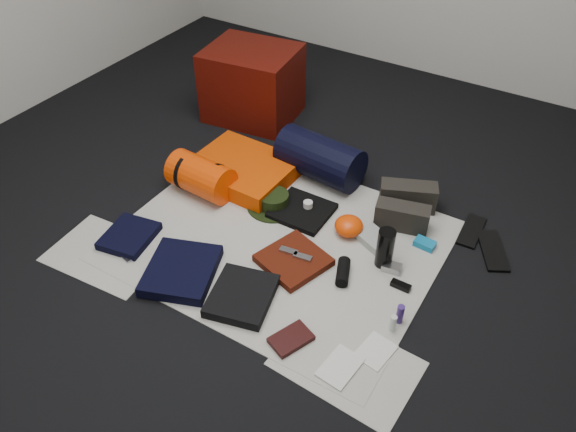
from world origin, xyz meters
The scene contains 37 objects.
floor centered at (0.00, 0.00, -0.01)m, with size 4.50×4.50×0.02m, color black.
newspaper_mat centered at (0.00, 0.00, 0.00)m, with size 1.60×1.30×0.01m, color silver.
newspaper_sheet_front_left centered at (-0.70, -0.55, 0.00)m, with size 0.58×0.40×0.00m, color silver.
newspaper_sheet_front_right centered at (0.65, -0.50, 0.00)m, with size 0.58×0.40×0.00m, color silver.
red_cabinet centered at (-0.83, 1.00, 0.24)m, with size 0.58×0.48×0.48m, color #4B0C05.
sleeping_pad centered at (-0.48, 0.36, 0.06)m, with size 0.58×0.47×0.10m, color #DC4102.
stuff_sack centered at (-0.60, 0.11, 0.11)m, with size 0.22×0.22×0.37m, color #E33903.
sack_strap_left centered at (-0.70, 0.11, 0.11)m, with size 0.22×0.22×0.03m, color black.
sack_strap_right centered at (-0.50, 0.11, 0.11)m, with size 0.22×0.22×0.03m, color black.
navy_duffel centered at (-0.09, 0.60, 0.14)m, with size 0.26×0.26×0.50m, color black.
boonie_brim centered at (-0.17, 0.22, 0.01)m, with size 0.30×0.30×0.01m, color black.
boonie_crown centered at (-0.17, 0.22, 0.05)m, with size 0.17×0.17×0.07m, color black.
hiking_boot_left centered at (0.47, 0.60, 0.08)m, with size 0.31×0.12×0.15m, color #28241F.
hiking_boot_right centered at (0.50, 0.43, 0.08)m, with size 0.28×0.11×0.14m, color #28241F.
flip_flop_left centered at (0.84, 0.59, 0.01)m, with size 0.10×0.27×0.01m, color black.
flip_flop_right centered at (0.98, 0.50, 0.01)m, with size 0.11×0.30×0.02m, color black.
trousers_navy_a centered at (-0.68, -0.41, 0.03)m, with size 0.24×0.27×0.04m, color black.
trousers_navy_b centered at (-0.28, -0.46, 0.03)m, with size 0.32×0.37×0.06m, color black.
trousers_charcoal centered at (0.07, -0.44, 0.03)m, with size 0.28×0.32×0.05m, color black.
black_tshirt centered at (-0.01, 0.25, 0.02)m, with size 0.31×0.29×0.03m, color black.
red_shirt centered at (0.15, -0.11, 0.03)m, with size 0.30×0.30×0.04m, color #481407.
orange_stuff_sack centered at (0.29, 0.23, 0.06)m, with size 0.15×0.15×0.10m, color #E33903.
first_aid_pouch centered at (0.43, 0.24, 0.03)m, with size 0.17×0.13×0.04m, color gray.
water_bottle centered at (0.54, 0.12, 0.11)m, with size 0.09×0.09×0.22m, color black.
speaker centered at (0.41, -0.06, 0.04)m, with size 0.06×0.06×0.16m, color black.
compact_camera centered at (0.59, 0.10, 0.03)m, with size 0.10×0.06×0.04m, color #A2A3A7.
cyan_case centered at (0.67, 0.35, 0.02)m, with size 0.11×0.07×0.03m, color #1070A0.
toiletry_purple centered at (0.75, -0.18, 0.06)m, with size 0.03×0.03×0.10m, color navy.
toiletry_clear centered at (0.74, -0.24, 0.05)m, with size 0.03×0.03×0.09m, color silver.
paperback_book centered at (0.39, -0.52, 0.02)m, with size 0.12×0.18×0.03m, color black.
map_booklet centered at (0.64, -0.54, 0.01)m, with size 0.13×0.19×0.01m, color silver.
map_printout centered at (0.73, -0.38, 0.01)m, with size 0.13×0.17×0.01m, color silver.
sunglasses centered at (0.68, 0.02, 0.02)m, with size 0.10×0.04×0.02m, color black.
key_cluster centered at (-0.58, -0.51, 0.01)m, with size 0.06×0.06×0.01m, color #A2A3A7.
tape_roll centered at (0.01, 0.28, 0.05)m, with size 0.05×0.05×0.04m, color silver.
energy_bar_a centered at (0.11, -0.09, 0.05)m, with size 0.10×0.04×0.01m, color #A2A3A7.
energy_bar_b centered at (0.19, -0.09, 0.05)m, with size 0.10×0.04×0.01m, color #A2A3A7.
Camera 1 is at (1.16, -1.82, 2.03)m, focal length 35.00 mm.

